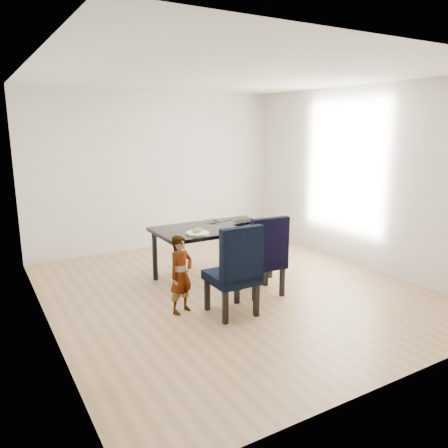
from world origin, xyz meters
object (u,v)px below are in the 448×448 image
child (181,275)px  plate (198,233)px  chair_left (232,269)px  dining_table (213,253)px  laptop (242,221)px  chair_right (261,255)px

child → plate: bearing=29.1°
chair_left → plate: (0.03, 0.89, 0.23)m
chair_left → plate: 0.92m
chair_left → plate: size_ratio=3.48×
dining_table → plate: (-0.36, -0.23, 0.38)m
chair_left → laptop: size_ratio=3.17×
child → plate: (0.51, 0.57, 0.30)m
chair_left → plate: bearing=89.2°
dining_table → child: size_ratio=1.76×
chair_right → laptop: 0.92m
dining_table → chair_right: size_ratio=1.55×
dining_table → plate: bearing=-147.1°
plate → laptop: size_ratio=0.91×
child → plate: 0.82m
chair_right → laptop: chair_right is taller
dining_table → chair_left: bearing=-108.9°
dining_table → chair_left: size_ratio=1.51×
laptop → plate: bearing=9.7°
dining_table → chair_left: 1.19m
plate → laptop: laptop is taller
dining_table → chair_right: bearing=-71.4°
chair_right → dining_table: bearing=114.3°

